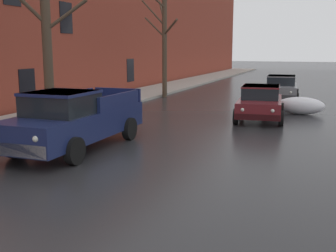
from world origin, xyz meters
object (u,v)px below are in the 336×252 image
at_px(pickup_truck_darkblue_approaching_near_lane, 75,119).
at_px(sedan_grey_parked_kerbside_mid, 281,87).
at_px(sedan_maroon_parked_kerbside_close, 260,102).
at_px(bare_tree_second_along_sidewalk, 44,27).
at_px(bare_tree_mid_block, 164,42).
at_px(fire_hydrant, 39,129).

bearing_deg(pickup_truck_darkblue_approaching_near_lane, sedan_grey_parked_kerbside_mid, 72.68).
bearing_deg(sedan_maroon_parked_kerbside_close, bare_tree_second_along_sidewalk, -143.61).
bearing_deg(sedan_maroon_parked_kerbside_close, bare_tree_mid_block, 136.61).
xyz_separation_m(bare_tree_mid_block, fire_hydrant, (0.70, -12.87, -2.94)).
bearing_deg(bare_tree_second_along_sidewalk, bare_tree_mid_block, 89.86).
bearing_deg(bare_tree_mid_block, pickup_truck_darkblue_approaching_near_lane, -79.72).
relative_size(bare_tree_second_along_sidewalk, fire_hydrant, 9.56).
bearing_deg(fire_hydrant, bare_tree_mid_block, 93.11).
xyz_separation_m(sedan_maroon_parked_kerbside_close, sedan_grey_parked_kerbside_mid, (0.12, 7.12, 0.00)).
xyz_separation_m(bare_tree_mid_block, sedan_maroon_parked_kerbside_close, (6.76, -6.39, -2.55)).
bearing_deg(sedan_grey_parked_kerbside_mid, bare_tree_mid_block, -173.87).
bearing_deg(pickup_truck_darkblue_approaching_near_lane, fire_hydrant, 161.02).
xyz_separation_m(bare_tree_second_along_sidewalk, sedan_grey_parked_kerbside_mid, (6.90, 12.12, -2.89)).
distance_m(pickup_truck_darkblue_approaching_near_lane, fire_hydrant, 1.92).
relative_size(bare_tree_second_along_sidewalk, bare_tree_mid_block, 1.10).
bearing_deg(bare_tree_mid_block, sedan_maroon_parked_kerbside_close, -43.39).
bearing_deg(pickup_truck_darkblue_approaching_near_lane, bare_tree_second_along_sidewalk, 139.81).
distance_m(bare_tree_mid_block, pickup_truck_darkblue_approaching_near_lane, 13.90).
height_order(bare_tree_second_along_sidewalk, sedan_maroon_parked_kerbside_close, bare_tree_second_along_sidewalk).
bearing_deg(fire_hydrant, pickup_truck_darkblue_approaching_near_lane, -18.98).
bearing_deg(sedan_grey_parked_kerbside_mid, sedan_maroon_parked_kerbside_close, -90.94).
relative_size(bare_tree_mid_block, sedan_maroon_parked_kerbside_close, 1.55).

